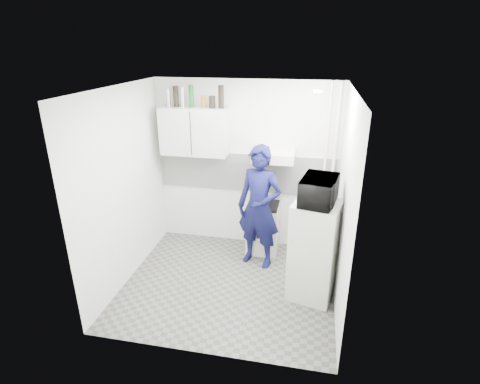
# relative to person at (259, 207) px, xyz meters

# --- Properties ---
(floor) EXTENTS (2.80, 2.80, 0.00)m
(floor) POSITION_rel_person_xyz_m (-0.31, -0.63, -0.90)
(floor) COLOR #5D5D5D
(floor) RESTS_ON ground
(ceiling) EXTENTS (2.80, 2.80, 0.00)m
(ceiling) POSITION_rel_person_xyz_m (-0.31, -0.63, 1.70)
(ceiling) COLOR white
(ceiling) RESTS_ON wall_back
(wall_back) EXTENTS (2.80, 0.00, 2.80)m
(wall_back) POSITION_rel_person_xyz_m (-0.31, 0.62, 0.40)
(wall_back) COLOR white
(wall_back) RESTS_ON floor
(wall_left) EXTENTS (0.00, 2.60, 2.60)m
(wall_left) POSITION_rel_person_xyz_m (-1.71, -0.63, 0.40)
(wall_left) COLOR white
(wall_left) RESTS_ON floor
(wall_right) EXTENTS (0.00, 2.60, 2.60)m
(wall_right) POSITION_rel_person_xyz_m (1.09, -0.63, 0.40)
(wall_right) COLOR white
(wall_right) RESTS_ON floor
(person) EXTENTS (0.76, 0.61, 1.80)m
(person) POSITION_rel_person_xyz_m (0.00, 0.00, 0.00)
(person) COLOR #0E0F37
(person) RESTS_ON floor
(stove) EXTENTS (0.47, 0.47, 0.76)m
(stove) POSITION_rel_person_xyz_m (0.01, 0.37, -0.52)
(stove) COLOR silver
(stove) RESTS_ON floor
(fridge) EXTENTS (0.65, 0.65, 1.31)m
(fridge) POSITION_rel_person_xyz_m (0.79, -0.63, -0.25)
(fridge) COLOR silver
(fridge) RESTS_ON floor
(stove_top) EXTENTS (0.45, 0.45, 0.03)m
(stove_top) POSITION_rel_person_xyz_m (0.01, 0.37, -0.13)
(stove_top) COLOR black
(stove_top) RESTS_ON stove
(saucepan) EXTENTS (0.17, 0.17, 0.09)m
(saucepan) POSITION_rel_person_xyz_m (-0.08, 0.34, -0.07)
(saucepan) COLOR silver
(saucepan) RESTS_ON stove_top
(microwave) EXTENTS (0.63, 0.49, 0.32)m
(microwave) POSITION_rel_person_xyz_m (0.79, -0.63, 0.57)
(microwave) COLOR black
(microwave) RESTS_ON fridge
(bottle_a) EXTENTS (0.06, 0.06, 0.26)m
(bottle_a) POSITION_rel_person_xyz_m (-1.43, 0.44, 1.43)
(bottle_a) COLOR silver
(bottle_a) RESTS_ON upper_cabinet
(bottle_b) EXTENTS (0.08, 0.08, 0.30)m
(bottle_b) POSITION_rel_person_xyz_m (-1.31, 0.44, 1.45)
(bottle_b) COLOR black
(bottle_b) RESTS_ON upper_cabinet
(bottle_c) EXTENTS (0.07, 0.07, 0.28)m
(bottle_c) POSITION_rel_person_xyz_m (-1.22, 0.44, 1.44)
(bottle_c) COLOR silver
(bottle_c) RESTS_ON upper_cabinet
(bottle_d) EXTENTS (0.07, 0.07, 0.31)m
(bottle_d) POSITION_rel_person_xyz_m (-1.08, 0.44, 1.46)
(bottle_d) COLOR #144C1E
(bottle_d) RESTS_ON upper_cabinet
(canister_a) EXTENTS (0.07, 0.07, 0.17)m
(canister_a) POSITION_rel_person_xyz_m (-0.90, 0.44, 1.39)
(canister_a) COLOR brown
(canister_a) RESTS_ON upper_cabinet
(canister_b) EXTENTS (0.09, 0.09, 0.17)m
(canister_b) POSITION_rel_person_xyz_m (-0.77, 0.44, 1.39)
(canister_b) COLOR black
(canister_b) RESTS_ON upper_cabinet
(bottle_e) EXTENTS (0.08, 0.08, 0.32)m
(bottle_e) POSITION_rel_person_xyz_m (-0.64, 0.44, 1.46)
(bottle_e) COLOR black
(bottle_e) RESTS_ON upper_cabinet
(upper_cabinet) EXTENTS (1.00, 0.35, 0.70)m
(upper_cabinet) POSITION_rel_person_xyz_m (-1.06, 0.44, 0.95)
(upper_cabinet) COLOR silver
(upper_cabinet) RESTS_ON wall_back
(range_hood) EXTENTS (0.60, 0.50, 0.14)m
(range_hood) POSITION_rel_person_xyz_m (0.14, 0.37, 0.67)
(range_hood) COLOR silver
(range_hood) RESTS_ON wall_back
(backsplash) EXTENTS (2.74, 0.03, 0.60)m
(backsplash) POSITION_rel_person_xyz_m (-0.31, 0.60, 0.30)
(backsplash) COLOR white
(backsplash) RESTS_ON wall_back
(pipe_a) EXTENTS (0.05, 0.05, 2.60)m
(pipe_a) POSITION_rel_person_xyz_m (0.99, 0.54, 0.40)
(pipe_a) COLOR silver
(pipe_a) RESTS_ON floor
(pipe_b) EXTENTS (0.04, 0.04, 2.60)m
(pipe_b) POSITION_rel_person_xyz_m (0.87, 0.54, 0.40)
(pipe_b) COLOR silver
(pipe_b) RESTS_ON floor
(ceiling_spot_fixture) EXTENTS (0.10, 0.10, 0.02)m
(ceiling_spot_fixture) POSITION_rel_person_xyz_m (0.69, -0.43, 1.67)
(ceiling_spot_fixture) COLOR white
(ceiling_spot_fixture) RESTS_ON ceiling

